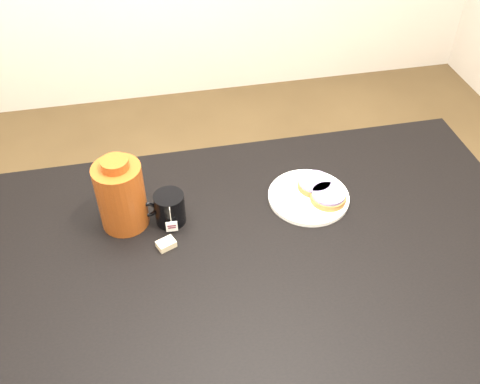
# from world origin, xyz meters

# --- Properties ---
(table) EXTENTS (1.40, 0.90, 0.75)m
(table) POSITION_xyz_m (0.00, 0.00, 0.67)
(table) COLOR black
(table) RESTS_ON ground_plane
(plate) EXTENTS (0.22, 0.22, 0.02)m
(plate) POSITION_xyz_m (0.15, 0.17, 0.76)
(plate) COLOR white
(plate) RESTS_ON table
(bagel_back) EXTENTS (0.13, 0.13, 0.03)m
(bagel_back) POSITION_xyz_m (0.18, 0.19, 0.78)
(bagel_back) COLOR brown
(bagel_back) RESTS_ON plate
(bagel_front) EXTENTS (0.14, 0.14, 0.03)m
(bagel_front) POSITION_xyz_m (0.20, 0.14, 0.78)
(bagel_front) COLOR brown
(bagel_front) RESTS_ON plate
(mug) EXTENTS (0.12, 0.09, 0.09)m
(mug) POSITION_xyz_m (-0.23, 0.16, 0.79)
(mug) COLOR black
(mug) RESTS_ON table
(teabag_pouch) EXTENTS (0.05, 0.05, 0.02)m
(teabag_pouch) POSITION_xyz_m (-0.25, 0.07, 0.76)
(teabag_pouch) COLOR #C6B793
(teabag_pouch) RESTS_ON table
(bagel_package) EXTENTS (0.13, 0.13, 0.21)m
(bagel_package) POSITION_xyz_m (-0.35, 0.18, 0.85)
(bagel_package) COLOR #61250C
(bagel_package) RESTS_ON table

